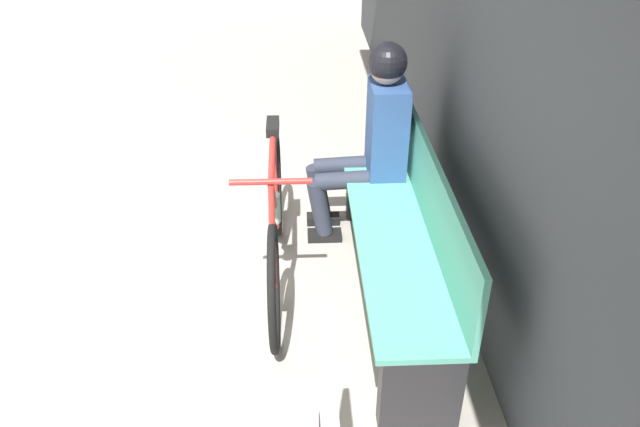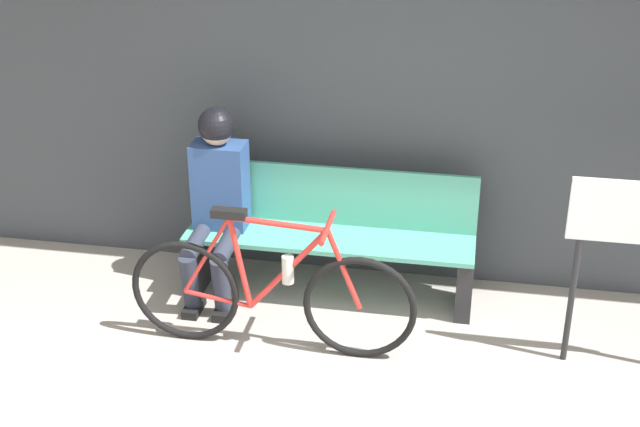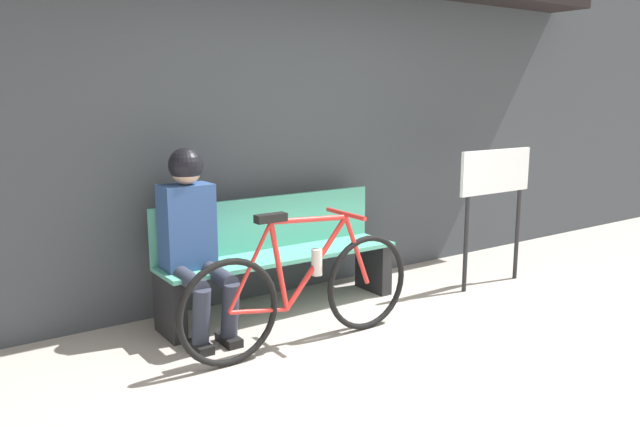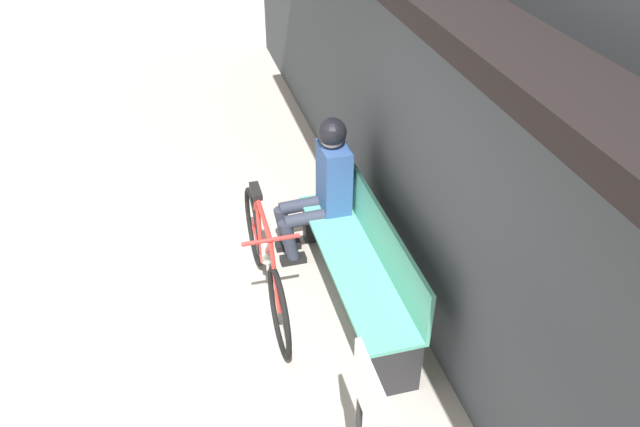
# 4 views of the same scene
# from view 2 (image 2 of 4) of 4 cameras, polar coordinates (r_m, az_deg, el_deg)

# --- Properties ---
(storefront_wall) EXTENTS (12.00, 0.56, 3.20)m
(storefront_wall) POSITION_cam_2_polar(r_m,az_deg,el_deg) (5.63, 4.46, 11.48)
(storefront_wall) COLOR #3D4247
(storefront_wall) RESTS_ON ground_plane
(park_bench_near) EXTENTS (1.85, 0.42, 0.84)m
(park_bench_near) POSITION_cam_2_polar(r_m,az_deg,el_deg) (5.75, 0.67, -1.57)
(park_bench_near) COLOR #51A88E
(park_bench_near) RESTS_ON ground_plane
(bicycle) EXTENTS (1.71, 0.40, 0.89)m
(bicycle) POSITION_cam_2_polar(r_m,az_deg,el_deg) (5.20, -3.16, -5.14)
(bicycle) COLOR black
(bicycle) RESTS_ON ground_plane
(person_seated) EXTENTS (0.34, 0.61, 1.26)m
(person_seated) POSITION_cam_2_polar(r_m,az_deg,el_deg) (5.67, -6.64, 1.37)
(person_seated) COLOR #2D3342
(person_seated) RESTS_ON ground_plane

